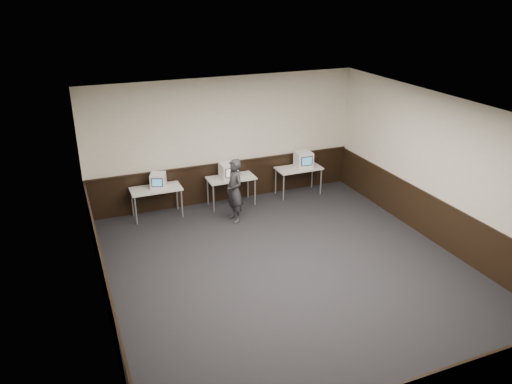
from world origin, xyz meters
The scene contains 17 objects.
floor centered at (0.00, 0.00, 0.00)m, with size 8.00×8.00×0.00m, color black.
ceiling centered at (0.00, 0.00, 3.20)m, with size 8.00×8.00×0.00m, color white.
back_wall centered at (0.00, 4.00, 1.60)m, with size 7.00×7.00×0.00m, color beige.
front_wall centered at (0.00, -4.00, 1.60)m, with size 7.00×7.00×0.00m, color beige.
left_wall centered at (-3.50, 0.00, 1.60)m, with size 8.00×8.00×0.00m, color beige.
right_wall centered at (3.50, 0.00, 1.60)m, with size 8.00×8.00×0.00m, color beige.
wainscot_back centered at (0.00, 3.98, 0.50)m, with size 6.98×0.04×1.00m, color black.
wainscot_left centered at (-3.48, 0.00, 0.50)m, with size 0.04×7.98×1.00m, color black.
wainscot_right centered at (3.48, 0.00, 0.50)m, with size 0.04×7.98×1.00m, color black.
wainscot_rail centered at (0.00, 3.96, 1.02)m, with size 6.98×0.06×0.04m, color black.
desk_left centered at (-1.90, 3.60, 0.68)m, with size 1.20×0.60×0.75m.
desk_center centered at (0.00, 3.60, 0.68)m, with size 1.20×0.60×0.75m.
desk_right centered at (1.90, 3.60, 0.68)m, with size 1.20×0.60×0.75m.
emac_left centered at (-1.82, 3.63, 0.93)m, with size 0.45×0.47×0.35m.
emac_center centered at (-0.08, 3.56, 0.95)m, with size 0.41×0.44×0.40m.
emac_right centered at (2.04, 3.62, 0.96)m, with size 0.44×0.47×0.42m.
person centered at (-0.23, 2.70, 0.77)m, with size 0.56×0.37×1.54m, color #2A282E.
Camera 1 is at (-3.80, -7.47, 5.27)m, focal length 35.00 mm.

